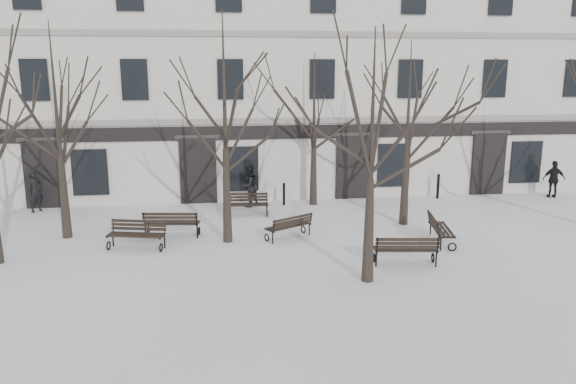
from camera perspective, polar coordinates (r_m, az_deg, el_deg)
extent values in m
plane|color=white|center=(17.91, 1.78, -6.79)|extent=(100.00, 100.00, 0.00)
cube|color=silver|center=(29.78, -2.25, 11.80)|extent=(40.00, 10.00, 11.00)
cube|color=gray|center=(24.89, -1.13, 7.24)|extent=(40.00, 0.12, 0.25)
cube|color=gray|center=(24.81, -1.17, 15.78)|extent=(40.00, 0.12, 0.25)
cube|color=black|center=(24.93, -1.12, 6.09)|extent=(40.00, 0.10, 0.60)
cube|color=black|center=(26.03, -23.55, 1.64)|extent=(1.60, 0.22, 2.90)
cube|color=#2D2B28|center=(25.78, -23.87, 4.89)|extent=(1.90, 0.08, 0.18)
cube|color=black|center=(25.57, -19.46, 1.91)|extent=(1.50, 0.14, 2.00)
cube|color=black|center=(25.02, -9.10, 2.14)|extent=(1.60, 0.22, 2.90)
cube|color=#2D2B28|center=(24.75, -9.22, 5.53)|extent=(1.90, 0.08, 0.18)
cube|color=black|center=(25.03, -4.75, 2.38)|extent=(1.50, 0.14, 2.00)
cube|color=black|center=(25.78, 6.66, 2.52)|extent=(1.60, 0.22, 2.90)
cube|color=#2D2B28|center=(25.52, 6.77, 5.82)|extent=(1.90, 0.08, 0.18)
cube|color=black|center=(26.30, 10.68, 2.70)|extent=(1.50, 0.14, 2.00)
cube|color=black|center=(28.07, 19.65, 2.70)|extent=(1.60, 0.22, 2.90)
cube|color=#2D2B28|center=(27.83, 19.92, 5.72)|extent=(1.90, 0.08, 0.18)
cube|color=black|center=(28.98, 23.00, 2.82)|extent=(1.50, 0.14, 2.00)
cube|color=black|center=(25.65, -24.33, 10.33)|extent=(1.10, 0.14, 1.70)
cube|color=black|center=(24.82, -15.31, 10.95)|extent=(1.10, 0.14, 1.70)
cube|color=black|center=(24.62, -5.87, 11.32)|extent=(1.10, 0.14, 1.70)
cube|color=black|center=(25.06, 3.49, 11.38)|extent=(1.10, 0.14, 1.70)
cube|color=black|center=(26.12, 12.31, 11.17)|extent=(1.10, 0.14, 1.70)
cube|color=black|center=(27.72, 20.26, 10.76)|extent=(1.10, 0.14, 1.70)
cube|color=black|center=(29.77, 27.21, 10.24)|extent=(1.10, 0.14, 1.70)
cone|color=black|center=(19.28, -6.24, -0.40)|extent=(0.34, 0.34, 3.25)
cone|color=black|center=(15.84, 8.21, -3.97)|extent=(0.34, 0.34, 2.93)
cone|color=black|center=(21.16, -21.81, -0.23)|extent=(0.34, 0.34, 3.14)
cone|color=black|center=(24.47, 2.61, 1.88)|extent=(0.34, 0.34, 2.76)
cone|color=black|center=(21.82, 11.79, 0.47)|extent=(0.34, 0.34, 2.89)
torus|color=black|center=(19.59, -17.76, -5.22)|extent=(0.12, 0.31, 0.31)
cylinder|color=black|center=(19.90, -17.35, -4.65)|extent=(0.05, 0.05, 0.47)
cube|color=black|center=(19.66, -17.61, -4.15)|extent=(0.19, 0.58, 0.05)
torus|color=black|center=(18.96, -12.77, -5.52)|extent=(0.12, 0.31, 0.31)
cylinder|color=black|center=(19.27, -12.43, -4.92)|extent=(0.05, 0.05, 0.47)
cube|color=black|center=(19.03, -12.64, -4.41)|extent=(0.19, 0.58, 0.05)
cube|color=black|center=(19.12, -15.41, -4.42)|extent=(1.87, 0.53, 0.04)
cube|color=black|center=(19.25, -15.26, -4.29)|extent=(1.87, 0.53, 0.04)
cube|color=black|center=(19.38, -15.10, -4.17)|extent=(1.87, 0.53, 0.04)
cube|color=black|center=(19.51, -14.95, -4.04)|extent=(1.87, 0.53, 0.04)
cube|color=black|center=(19.51, -14.93, -3.62)|extent=(1.85, 0.47, 0.09)
cube|color=black|center=(19.50, -14.93, -3.25)|extent=(1.85, 0.47, 0.09)
cube|color=black|center=(19.48, -14.92, -2.87)|extent=(1.85, 0.47, 0.09)
cylinder|color=black|center=(19.85, -17.34, -3.34)|extent=(0.08, 0.16, 0.52)
cylinder|color=black|center=(19.22, -12.41, -3.57)|extent=(0.08, 0.16, 0.52)
torus|color=black|center=(20.54, -9.02, -3.92)|extent=(0.10, 0.32, 0.31)
cylinder|color=black|center=(20.14, -9.21, -3.99)|extent=(0.05, 0.05, 0.49)
cube|color=black|center=(20.26, -9.14, -3.17)|extent=(0.14, 0.60, 0.05)
torus|color=black|center=(20.91, -14.01, -3.84)|extent=(0.10, 0.32, 0.31)
cylinder|color=black|center=(20.53, -14.29, -3.91)|extent=(0.05, 0.05, 0.49)
cube|color=black|center=(20.64, -14.19, -3.10)|extent=(0.14, 0.60, 0.05)
cube|color=black|center=(20.65, -11.56, -2.90)|extent=(1.94, 0.36, 0.04)
cube|color=black|center=(20.51, -11.64, -3.02)|extent=(1.94, 0.36, 0.04)
cube|color=black|center=(20.36, -11.73, -3.13)|extent=(1.94, 0.36, 0.04)
cube|color=black|center=(20.22, -11.82, -3.25)|extent=(1.94, 0.36, 0.04)
cube|color=black|center=(20.14, -11.86, -2.90)|extent=(1.94, 0.30, 0.10)
cube|color=black|center=(20.09, -11.89, -2.56)|extent=(1.94, 0.30, 0.10)
cube|color=black|center=(20.03, -11.92, -2.22)|extent=(1.94, 0.30, 0.10)
cylinder|color=black|center=(19.93, -9.29, -2.79)|extent=(0.06, 0.16, 0.54)
cylinder|color=black|center=(20.32, -14.42, -2.73)|extent=(0.06, 0.16, 0.54)
torus|color=black|center=(18.09, 14.50, -6.49)|extent=(0.10, 0.31, 0.31)
cylinder|color=black|center=(17.71, 14.82, -6.62)|extent=(0.05, 0.05, 0.48)
cube|color=black|center=(17.81, 14.71, -5.69)|extent=(0.13, 0.59, 0.05)
torus|color=black|center=(17.74, 8.76, -6.62)|extent=(0.10, 0.31, 0.31)
cylinder|color=black|center=(17.35, 8.95, -6.75)|extent=(0.05, 0.05, 0.48)
cube|color=black|center=(17.45, 8.89, -5.80)|extent=(0.13, 0.59, 0.05)
cube|color=black|center=(17.82, 11.68, -5.45)|extent=(1.92, 0.36, 0.04)
cube|color=black|center=(17.68, 11.78, -5.60)|extent=(1.92, 0.36, 0.04)
cube|color=black|center=(17.54, 11.87, -5.75)|extent=(1.92, 0.36, 0.04)
cube|color=black|center=(17.40, 11.97, -5.90)|extent=(1.92, 0.36, 0.04)
cube|color=black|center=(17.32, 12.02, -5.51)|extent=(1.91, 0.30, 0.10)
cube|color=black|center=(17.26, 12.05, -5.13)|extent=(1.91, 0.30, 0.10)
cube|color=black|center=(17.20, 12.09, -4.75)|extent=(1.91, 0.30, 0.10)
cylinder|color=black|center=(17.49, 14.97, -5.31)|extent=(0.06, 0.16, 0.53)
cylinder|color=black|center=(17.12, 9.05, -5.41)|extent=(0.06, 0.16, 0.53)
torus|color=black|center=(22.77, -6.40, -2.22)|extent=(0.06, 0.29, 0.29)
cylinder|color=black|center=(23.09, -6.37, -1.79)|extent=(0.05, 0.05, 0.45)
cube|color=black|center=(22.86, -6.40, -1.35)|extent=(0.08, 0.55, 0.05)
torus|color=black|center=(22.77, -2.13, -2.14)|extent=(0.06, 0.29, 0.29)
cylinder|color=black|center=(23.09, -2.17, -1.71)|extent=(0.05, 0.05, 0.45)
cube|color=black|center=(22.87, -2.16, -1.28)|extent=(0.08, 0.55, 0.05)
cube|color=black|center=(22.63, -4.28, -1.40)|extent=(1.79, 0.18, 0.03)
cube|color=black|center=(22.77, -4.28, -1.32)|extent=(1.79, 0.18, 0.03)
cube|color=black|center=(22.90, -4.28, -1.23)|extent=(1.79, 0.18, 0.03)
cube|color=black|center=(23.04, -4.28, -1.15)|extent=(1.79, 0.18, 0.03)
cube|color=black|center=(23.04, -4.29, -0.81)|extent=(1.79, 0.13, 0.09)
cube|color=black|center=(23.04, -4.29, -0.51)|extent=(1.79, 0.13, 0.09)
cube|color=black|center=(23.03, -4.30, -0.21)|extent=(1.79, 0.13, 0.09)
cylinder|color=black|center=(23.07, -6.39, -0.72)|extent=(0.05, 0.14, 0.50)
cylinder|color=black|center=(23.07, -2.19, -0.65)|extent=(0.05, 0.14, 0.50)
torus|color=black|center=(20.53, 1.55, -3.82)|extent=(0.18, 0.27, 0.28)
cylinder|color=black|center=(20.25, 2.17, -3.81)|extent=(0.05, 0.05, 0.43)
cube|color=black|center=(20.32, 1.87, -3.12)|extent=(0.31, 0.48, 0.05)
torus|color=black|center=(19.58, -2.17, -4.65)|extent=(0.18, 0.27, 0.28)
cylinder|color=black|center=(19.29, -1.57, -4.66)|extent=(0.05, 0.05, 0.43)
cube|color=black|center=(19.36, -1.88, -3.93)|extent=(0.31, 0.48, 0.05)
cube|color=black|center=(19.98, -0.33, -3.33)|extent=(1.54, 0.95, 0.03)
cube|color=black|center=(19.88, -0.10, -3.41)|extent=(1.54, 0.95, 0.03)
cube|color=black|center=(19.78, 0.14, -3.50)|extent=(1.54, 0.95, 0.03)
cube|color=black|center=(19.68, 0.38, -3.59)|extent=(1.54, 0.95, 0.03)
cube|color=black|center=(19.61, 0.45, -3.26)|extent=(1.51, 0.90, 0.09)
cube|color=black|center=(19.57, 0.49, -2.95)|extent=(1.51, 0.90, 0.09)
cube|color=black|center=(19.52, 0.53, -2.64)|extent=(1.51, 0.90, 0.09)
cylinder|color=black|center=(20.08, 2.32, -2.74)|extent=(0.10, 0.14, 0.48)
cylinder|color=black|center=(19.11, -1.44, -3.55)|extent=(0.10, 0.14, 0.48)
torus|color=black|center=(19.31, 16.34, -5.38)|extent=(0.31, 0.11, 0.31)
cylinder|color=black|center=(19.20, 15.25, -5.14)|extent=(0.05, 0.05, 0.47)
cube|color=black|center=(19.18, 15.85, -4.46)|extent=(0.58, 0.16, 0.05)
torus|color=black|center=(20.98, 15.27, -3.88)|extent=(0.31, 0.11, 0.31)
cylinder|color=black|center=(20.88, 14.27, -3.64)|extent=(0.05, 0.05, 0.47)
cube|color=black|center=(20.85, 14.82, -3.02)|extent=(0.58, 0.16, 0.05)
cube|color=black|center=(20.06, 15.96, -3.65)|extent=(0.45, 1.88, 0.04)
cube|color=black|center=(20.02, 15.55, -3.65)|extent=(0.45, 1.88, 0.04)
cube|color=black|center=(19.99, 15.14, -3.65)|extent=(0.45, 1.88, 0.04)
cube|color=black|center=(19.96, 14.72, -3.65)|extent=(0.45, 1.88, 0.04)
cube|color=black|center=(19.92, 14.62, -3.27)|extent=(0.39, 1.87, 0.09)
cube|color=black|center=(19.88, 14.58, -2.92)|extent=(0.39, 1.87, 0.09)
cube|color=black|center=(19.84, 14.54, -2.57)|extent=(0.39, 1.87, 0.09)
cylinder|color=black|center=(19.06, 15.08, -3.86)|extent=(0.16, 0.07, 0.52)
cylinder|color=black|center=(20.75, 14.11, -2.45)|extent=(0.16, 0.07, 0.52)
cylinder|color=black|center=(24.51, -0.41, -0.29)|extent=(0.11, 0.11, 0.92)
sphere|color=black|center=(24.41, -0.42, 0.81)|extent=(0.13, 0.13, 0.13)
cylinder|color=black|center=(26.63, 14.99, 0.48)|extent=(0.13, 0.13, 1.06)
sphere|color=black|center=(26.53, 15.06, 1.65)|extent=(0.15, 0.15, 0.15)
imported|color=black|center=(25.76, -24.11, -1.83)|extent=(0.77, 0.76, 1.78)
imported|color=black|center=(24.43, -3.94, -1.47)|extent=(1.11, 1.09, 1.81)
imported|color=black|center=(28.79, 25.23, -0.49)|extent=(1.07, 0.61, 1.72)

